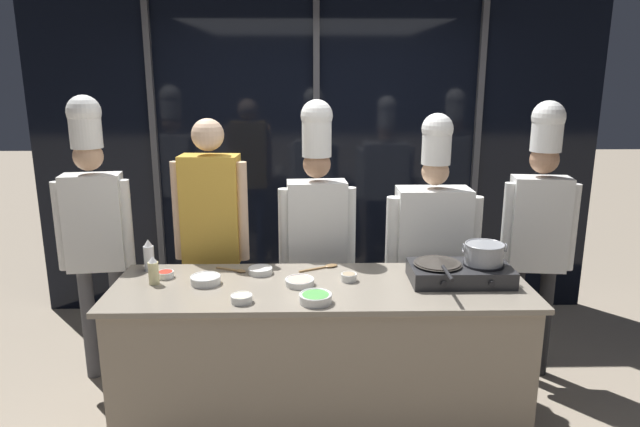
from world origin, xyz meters
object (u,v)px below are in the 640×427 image
object	(u,v)px
squeeze_bottle_clear	(149,256)
chef_sous	(317,221)
prep_bowl_shrimp	(300,281)
prep_bowl_onion	(205,279)
frying_pan	(438,261)
serving_spoon_solid	(326,267)
stock_pot	(484,253)
person_guest	(212,224)
chef_head	(94,215)
prep_bowl_scallions	(316,298)
prep_bowl_mushrooms	(349,277)
prep_bowl_rice	(260,270)
squeeze_bottle_oil	(153,271)
prep_bowl_noodles	(242,298)
chef_line	(432,237)
prep_bowl_chili_flakes	(166,274)
chef_pastry	(539,217)
serving_spoon_slotted	(236,270)
portable_stove	(460,273)

from	to	relation	value
squeeze_bottle_clear	chef_sous	distance (m)	1.08
prep_bowl_shrimp	prep_bowl_onion	world-z (taller)	prep_bowl_onion
frying_pan	serving_spoon_solid	xyz separation A→B (m)	(-0.62, 0.25, -0.12)
stock_pot	person_guest	xyz separation A→B (m)	(-1.61, 0.52, 0.03)
squeeze_bottle_clear	chef_head	bearing A→B (deg)	141.00
prep_bowl_scallions	frying_pan	bearing A→B (deg)	22.25
prep_bowl_mushrooms	chef_sous	bearing A→B (deg)	106.85
frying_pan	prep_bowl_rice	world-z (taller)	frying_pan
squeeze_bottle_oil	chef_sous	distance (m)	1.11
prep_bowl_noodles	person_guest	size ratio (longest dim) A/B	0.06
prep_bowl_scallions	chef_line	xyz separation A→B (m)	(0.77, 0.82, 0.08)
squeeze_bottle_oil	squeeze_bottle_clear	bearing A→B (deg)	110.65
prep_bowl_chili_flakes	prep_bowl_onion	bearing A→B (deg)	-22.27
prep_bowl_mushrooms	chef_pastry	size ratio (longest dim) A/B	0.05
prep_bowl_mushrooms	prep_bowl_chili_flakes	size ratio (longest dim) A/B	0.94
serving_spoon_slotted	chef_line	size ratio (longest dim) A/B	0.11
prep_bowl_onion	chef_line	world-z (taller)	chef_line
prep_bowl_scallions	chef_line	distance (m)	1.13
portable_stove	prep_bowl_noodles	world-z (taller)	portable_stove
prep_bowl_scallions	serving_spoon_slotted	distance (m)	0.67
prep_bowl_scallions	serving_spoon_slotted	xyz separation A→B (m)	(-0.47, 0.48, -0.02)
prep_bowl_noodles	serving_spoon_slotted	xyz separation A→B (m)	(-0.09, 0.47, -0.02)
stock_pot	prep_bowl_rice	distance (m)	1.29
squeeze_bottle_oil	chef_line	distance (m)	1.76
frying_pan	squeeze_bottle_clear	world-z (taller)	squeeze_bottle_clear
prep_bowl_rice	chef_head	bearing A→B (deg)	158.98
chef_head	portable_stove	bearing A→B (deg)	158.52
prep_bowl_shrimp	prep_bowl_noodles	size ratio (longest dim) A/B	1.45
chef_line	squeeze_bottle_oil	bearing A→B (deg)	17.62
prep_bowl_scallions	person_guest	world-z (taller)	person_guest
stock_pot	chef_sous	size ratio (longest dim) A/B	0.13
serving_spoon_solid	chef_pastry	xyz separation A→B (m)	(1.40, 0.30, 0.23)
squeeze_bottle_oil	serving_spoon_slotted	bearing A→B (deg)	24.22
stock_pot	prep_bowl_scallions	bearing A→B (deg)	-163.15
frying_pan	prep_bowl_chili_flakes	bearing A→B (deg)	176.33
prep_bowl_shrimp	serving_spoon_slotted	world-z (taller)	prep_bowl_shrimp
frying_pan	chef_head	bearing A→B (deg)	164.67
squeeze_bottle_clear	chef_pastry	bearing A→B (deg)	7.54
serving_spoon_solid	chef_sous	bearing A→B (deg)	98.39
prep_bowl_mushrooms	prep_bowl_noodles	xyz separation A→B (m)	(-0.58, -0.30, -0.00)
stock_pot	prep_bowl_noodles	distance (m)	1.37
person_guest	stock_pot	bearing A→B (deg)	165.95
prep_bowl_noodles	serving_spoon_slotted	distance (m)	0.48
prep_bowl_chili_flakes	chef_sous	distance (m)	1.03
stock_pot	portable_stove	bearing A→B (deg)	-179.90
frying_pan	chef_head	size ratio (longest dim) A/B	0.25
serving_spoon_slotted	chef_sous	world-z (taller)	chef_sous
frying_pan	chef_pastry	bearing A→B (deg)	35.25
squeeze_bottle_clear	prep_bowl_mushrooms	world-z (taller)	squeeze_bottle_clear
stock_pot	chef_sous	xyz separation A→B (m)	(-0.93, 0.59, 0.03)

